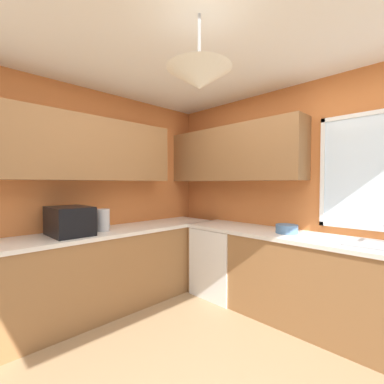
{
  "coord_description": "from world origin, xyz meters",
  "views": [
    {
      "loc": [
        1.23,
        -1.28,
        1.41
      ],
      "look_at": [
        -0.59,
        0.51,
        1.33
      ],
      "focal_mm": 24.7,
      "sensor_mm": 36.0,
      "label": 1
    }
  ],
  "objects": [
    {
      "name": "bowl",
      "position": [
        -0.04,
        1.38,
        0.94
      ],
      "size": [
        0.23,
        0.23,
        0.09
      ],
      "primitive_type": "cylinder",
      "color": "#4C7099",
      "rests_on": "counter_run_back"
    },
    {
      "name": "counter_run_left",
      "position": [
        -1.55,
        0.0,
        0.45
      ],
      "size": [
        0.65,
        3.11,
        0.89
      ],
      "color": "olive",
      "rests_on": "ground_plane"
    },
    {
      "name": "kettle",
      "position": [
        -1.53,
        0.06,
        1.01
      ],
      "size": [
        0.14,
        0.14,
        0.24
      ],
      "primitive_type": "cylinder",
      "color": "#B7B7BC",
      "rests_on": "counter_run_left"
    },
    {
      "name": "sink_assembly",
      "position": [
        0.81,
        1.39,
        0.9
      ],
      "size": [
        0.54,
        0.4,
        0.19
      ],
      "color": "#9EA0A5",
      "rests_on": "counter_run_back"
    },
    {
      "name": "dishwasher",
      "position": [
        -0.89,
        1.35,
        0.42
      ],
      "size": [
        0.6,
        0.6,
        0.85
      ],
      "primitive_type": "cube",
      "color": "white",
      "rests_on": "ground_plane"
    },
    {
      "name": "counter_run_back",
      "position": [
        0.21,
        1.38,
        0.45
      ],
      "size": [
        2.92,
        0.65,
        0.89
      ],
      "color": "olive",
      "rests_on": "ground_plane"
    },
    {
      "name": "microwave",
      "position": [
        -1.55,
        -0.29,
        1.04
      ],
      "size": [
        0.48,
        0.36,
        0.29
      ],
      "primitive_type": "cube",
      "color": "black",
      "rests_on": "counter_run_left"
    },
    {
      "name": "room_shell",
      "position": [
        -0.77,
        0.55,
        1.81
      ],
      "size": [
        3.83,
        3.5,
        2.59
      ],
      "color": "#D17238",
      "rests_on": "ground_plane"
    }
  ]
}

